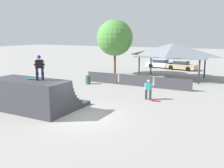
% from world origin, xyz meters
% --- Properties ---
extents(ground_plane, '(160.00, 160.00, 0.00)m').
position_xyz_m(ground_plane, '(0.00, 0.00, 0.00)').
color(ground_plane, gray).
extents(quarter_pipe_ramp, '(5.24, 4.22, 2.07)m').
position_xyz_m(quarter_pipe_ramp, '(-3.72, -0.18, 0.91)').
color(quarter_pipe_ramp, '#38383D').
rests_on(quarter_pipe_ramp, ground).
extents(skater_on_deck, '(0.61, 0.54, 1.58)m').
position_xyz_m(skater_on_deck, '(-2.92, -0.36, 2.98)').
color(skater_on_deck, '#1E2347').
rests_on(skater_on_deck, quarter_pipe_ramp).
extents(skateboard_on_deck, '(0.84, 0.33, 0.09)m').
position_xyz_m(skateboard_on_deck, '(-3.51, -0.39, 2.13)').
color(skateboard_on_deck, green).
rests_on(skateboard_on_deck, quarter_pipe_ramp).
extents(bystander_walking, '(0.62, 0.23, 1.54)m').
position_xyz_m(bystander_walking, '(2.10, 5.74, 0.86)').
color(bystander_walking, '#2D2D33').
rests_on(bystander_walking, ground).
extents(skateboard_on_ground, '(0.78, 0.22, 0.09)m').
position_xyz_m(skateboard_on_ground, '(2.69, 5.49, 0.06)').
color(skateboard_on_ground, silver).
rests_on(skateboard_on_ground, ground).
extents(barrier_fence, '(10.67, 0.12, 1.05)m').
position_xyz_m(barrier_fence, '(-0.73, 10.05, 0.53)').
color(barrier_fence, '#3D3D42').
rests_on(barrier_fence, ground).
extents(pavilion_shelter, '(7.50, 4.78, 3.95)m').
position_xyz_m(pavilion_shelter, '(1.36, 15.83, 3.19)').
color(pavilion_shelter, '#2D2D33').
rests_on(pavilion_shelter, ground).
extents(tree_beside_pavilion, '(4.39, 4.39, 6.67)m').
position_xyz_m(tree_beside_pavilion, '(-5.79, 15.66, 4.47)').
color(tree_beside_pavilion, brown).
rests_on(tree_beside_pavilion, ground).
extents(trash_bin, '(0.52, 0.52, 0.85)m').
position_xyz_m(trash_bin, '(-5.30, 8.76, 0.42)').
color(trash_bin, '#385B3D').
rests_on(trash_bin, ground).
extents(parked_car_white, '(4.39, 2.18, 1.27)m').
position_xyz_m(parked_car_white, '(-2.38, 24.06, 0.60)').
color(parked_car_white, silver).
rests_on(parked_car_white, ground).
extents(parked_car_tan, '(4.29, 2.39, 1.27)m').
position_xyz_m(parked_car_tan, '(0.79, 23.35, 0.60)').
color(parked_car_tan, tan).
rests_on(parked_car_tan, ground).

